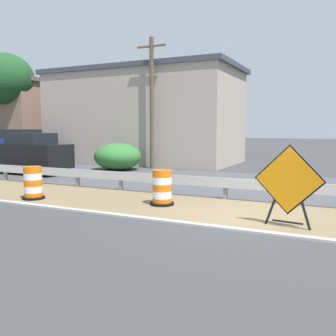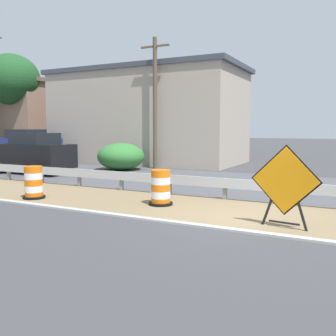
{
  "view_description": "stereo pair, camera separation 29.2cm",
  "coord_description": "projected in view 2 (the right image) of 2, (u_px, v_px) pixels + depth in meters",
  "views": [
    {
      "loc": [
        -9.48,
        -2.16,
        2.33
      ],
      "look_at": [
        2.28,
        3.51,
        0.93
      ],
      "focal_mm": 39.9,
      "sensor_mm": 36.0,
      "label": 1
    },
    {
      "loc": [
        -9.35,
        -2.43,
        2.33
      ],
      "look_at": [
        2.28,
        3.51,
        0.93
      ],
      "focal_mm": 39.9,
      "sensor_mm": 36.0,
      "label": 2
    }
  ],
  "objects": [
    {
      "name": "curb_near_edge",
      "position": [
        234.0,
        231.0,
        8.48
      ],
      "size": [
        0.2,
        120.0,
        0.11
      ],
      "primitive_type": "cube",
      "color": "#ADADA8",
      "rests_on": "ground"
    },
    {
      "name": "bush_roadside",
      "position": [
        121.0,
        156.0,
        20.88
      ],
      "size": [
        2.63,
        2.63,
        1.51
      ],
      "primitive_type": "ellipsoid",
      "color": "#337533",
      "rests_on": "ground"
    },
    {
      "name": "traffic_barrel_close",
      "position": [
        34.0,
        184.0,
        12.39
      ],
      "size": [
        0.73,
        0.73,
        1.08
      ],
      "color": "orange",
      "rests_on": "ground"
    },
    {
      "name": "utility_pole_near",
      "position": [
        155.0,
        101.0,
        21.29
      ],
      "size": [
        0.24,
        1.8,
        7.42
      ],
      "color": "brown",
      "rests_on": "ground"
    },
    {
      "name": "ground_plane",
      "position": [
        249.0,
        219.0,
        9.63
      ],
      "size": [
        160.0,
        160.0,
        0.0
      ],
      "primitive_type": "plane",
      "color": "#3D3D3F"
    },
    {
      "name": "car_trailing_near_lane",
      "position": [
        28.0,
        147.0,
        24.15
      ],
      "size": [
        2.18,
        4.12,
        2.26
      ],
      "rotation": [
        0.0,
        0.0,
        -1.57
      ],
      "color": "navy",
      "rests_on": "ground"
    },
    {
      "name": "median_dirt_strip",
      "position": [
        255.0,
        214.0,
        10.18
      ],
      "size": [
        3.64,
        120.0,
        0.01
      ],
      "primitive_type": "cube",
      "color": "#7F6B4C",
      "rests_on": "ground"
    },
    {
      "name": "roadside_shop_near",
      "position": [
        148.0,
        116.0,
        25.75
      ],
      "size": [
        6.57,
        13.12,
        6.28
      ],
      "color": "#AD9E8E",
      "rests_on": "ground"
    },
    {
      "name": "traffic_barrel_nearest",
      "position": [
        161.0,
        189.0,
        11.34
      ],
      "size": [
        0.73,
        0.73,
        1.08
      ],
      "color": "orange",
      "rests_on": "ground"
    },
    {
      "name": "tree_roadside",
      "position": [
        11.0,
        80.0,
        28.08
      ],
      "size": [
        4.22,
        4.22,
        7.88
      ],
      "color": "#4C3D2D",
      "rests_on": "ground"
    },
    {
      "name": "car_trailing_far_lane",
      "position": [
        33.0,
        153.0,
        19.24
      ],
      "size": [
        2.15,
        4.38,
        2.09
      ],
      "rotation": [
        0.0,
        0.0,
        1.55
      ],
      "color": "black",
      "rests_on": "ground"
    },
    {
      "name": "roadside_shop_far",
      "position": [
        14.0,
        119.0,
        32.72
      ],
      "size": [
        6.9,
        11.15,
        6.16
      ],
      "color": "#93705B",
      "rests_on": "ground"
    },
    {
      "name": "guardrail_median",
      "position": [
        289.0,
        189.0,
        11.24
      ],
      "size": [
        0.18,
        55.04,
        0.71
      ],
      "color": "#ADB2B7",
      "rests_on": "ground"
    },
    {
      "name": "warning_sign_diamond",
      "position": [
        285.0,
        183.0,
        8.65
      ],
      "size": [
        0.25,
        1.64,
        1.96
      ],
      "rotation": [
        0.0,
        0.0,
        3.01
      ],
      "color": "black",
      "rests_on": "ground"
    },
    {
      "name": "far_lane_asphalt",
      "position": [
        288.0,
        186.0,
        14.97
      ],
      "size": [
        7.17,
        120.0,
        0.0
      ],
      "primitive_type": "cube",
      "color": "#4C4C51",
      "rests_on": "ground"
    }
  ]
}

